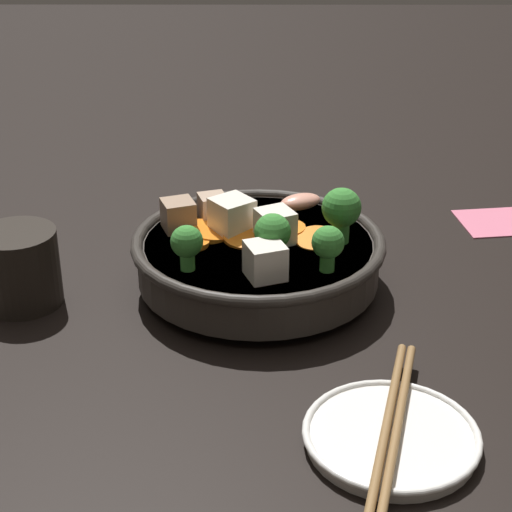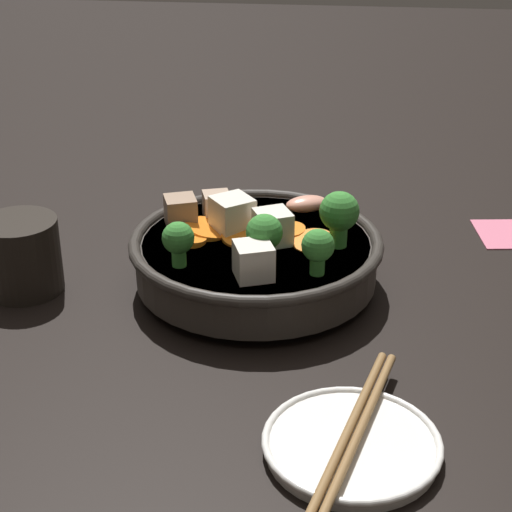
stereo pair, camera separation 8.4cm
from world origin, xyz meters
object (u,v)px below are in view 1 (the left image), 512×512
chopsticks_pair (389,426)px  side_saucer (388,436)px  stirfry_bowl (257,253)px  dark_mug (16,268)px

chopsticks_pair → side_saucer: bearing=-116.6°
stirfry_bowl → chopsticks_pair: stirfry_bowl is taller
stirfry_bowl → side_saucer: bearing=112.0°
side_saucer → chopsticks_pair: chopsticks_pair is taller
side_saucer → chopsticks_pair: size_ratio=0.62×
side_saucer → stirfry_bowl: bearing=-68.0°
stirfry_bowl → side_saucer: (-0.10, 0.24, -0.03)m
dark_mug → chopsticks_pair: bearing=147.1°
dark_mug → chopsticks_pair: 0.39m
stirfry_bowl → side_saucer: stirfry_bowl is taller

